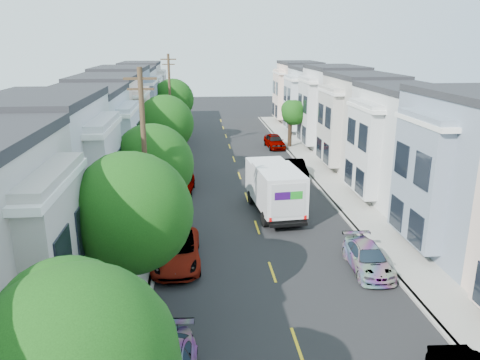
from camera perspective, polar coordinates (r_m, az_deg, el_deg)
The scene contains 23 objects.
ground at distance 24.38m, azimuth 3.95°, elevation -11.16°, with size 160.00×160.00×0.00m, color black.
road_slab at distance 38.18m, azimuth 0.35°, elevation -0.70°, with size 12.00×70.00×0.02m, color black.
curb_left at distance 38.06m, azimuth -8.75°, elevation -0.85°, with size 0.30×70.00×0.15m, color gray.
curb_right at distance 39.21m, azimuth 9.18°, elevation -0.35°, with size 0.30×70.00×0.15m, color gray.
sidewalk_left at distance 38.16m, azimuth -10.70°, elevation -0.90°, with size 2.60×70.00×0.15m, color gray.
sidewalk_right at distance 39.55m, azimuth 11.01°, elevation -0.30°, with size 2.60×70.00×0.15m, color gray.
centerline at distance 38.18m, azimuth 0.35°, elevation -0.71°, with size 0.12×70.00×0.01m, color gold.
townhouse_row_left at distance 38.73m, azimuth -16.30°, elevation -1.14°, with size 5.00×70.00×8.50m, color silver.
townhouse_row_right at distance 40.79m, azimuth 16.13°, elevation -0.25°, with size 5.00×70.00×8.50m, color silver.
tree_b at distance 18.31m, azimuth -13.36°, elevation -3.98°, with size 4.70×4.70×7.40m.
tree_c at distance 27.18m, azimuth -10.79°, elevation 1.81°, with size 4.70×4.70×6.91m.
tree_d at distance 39.06m, azimuth -9.26°, elevation 6.78°, with size 4.70×4.70×7.21m.
tree_e at distance 54.24m, azimuth -8.27°, elevation 9.66°, with size 4.70×4.70×7.36m.
tree_far_r at distance 51.75m, azimuth 6.49°, elevation 8.09°, with size 2.74×2.74×5.26m.
utility_pole_near at distance 24.23m, azimuth -11.46°, elevation 1.46°, with size 1.60×0.26×10.00m.
utility_pole_far at distance 49.74m, azimuth -8.51°, elevation 9.22°, with size 1.60×0.26×10.00m.
fedex_truck at distance 31.72m, azimuth 4.23°, elevation -0.84°, with size 2.68×6.97×3.34m.
lead_sedan at distance 40.19m, azimuth 3.35°, elevation 1.11°, with size 1.38×3.90×1.30m, color black.
parked_left_c at distance 25.05m, azimuth -7.80°, elevation -8.58°, with size 2.48×5.38×1.50m, color #A0A0A0.
parked_left_d at distance 36.57m, azimuth -7.10°, elevation -0.37°, with size 1.81×4.74×1.54m, color #450A08.
parked_right_b at distance 25.13m, azimuth 15.30°, elevation -9.21°, with size 1.81×4.30×1.29m, color silver.
parked_right_c at distance 41.04m, azimuth 6.84°, elevation 1.41°, with size 1.47×4.17×1.39m, color black.
parked_right_d at distance 51.92m, azimuth 4.22°, elevation 4.74°, with size 1.79×4.66×1.51m, color #061433.
Camera 1 is at (-3.67, -21.29, 11.30)m, focal length 35.00 mm.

